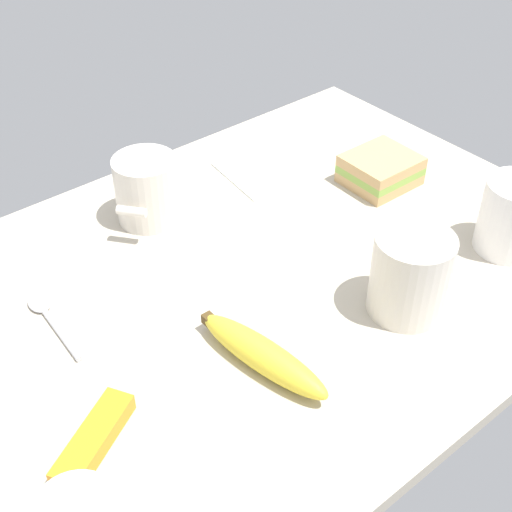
{
  "coord_description": "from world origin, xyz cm",
  "views": [
    {
      "loc": [
        -43.32,
        -52.49,
        60.14
      ],
      "look_at": [
        0.0,
        0.0,
        5.0
      ],
      "focal_mm": 49.96,
      "sensor_mm": 36.0,
      "label": 1
    }
  ],
  "objects_px": {
    "coffee_mug_black": "(411,273)",
    "coffee_mug_milky": "(147,189)",
    "banana": "(263,355)",
    "snack_bar": "(94,439)",
    "sandwich_main": "(380,170)",
    "paper_napkin": "(266,170)",
    "spoon": "(48,315)"
  },
  "relations": [
    {
      "from": "spoon",
      "to": "snack_bar",
      "type": "xyz_separation_m",
      "value": [
        -0.05,
        -0.19,
        0.01
      ]
    },
    {
      "from": "snack_bar",
      "to": "paper_napkin",
      "type": "height_order",
      "value": "snack_bar"
    },
    {
      "from": "spoon",
      "to": "snack_bar",
      "type": "distance_m",
      "value": 0.2
    },
    {
      "from": "coffee_mug_milky",
      "to": "banana",
      "type": "distance_m",
      "value": 0.32
    },
    {
      "from": "paper_napkin",
      "to": "coffee_mug_black",
      "type": "bearing_deg",
      "value": -101.42
    },
    {
      "from": "coffee_mug_milky",
      "to": "coffee_mug_black",
      "type": "bearing_deg",
      "value": -68.81
    },
    {
      "from": "coffee_mug_black",
      "to": "coffee_mug_milky",
      "type": "distance_m",
      "value": 0.37
    },
    {
      "from": "snack_bar",
      "to": "paper_napkin",
      "type": "xyz_separation_m",
      "value": [
        0.45,
        0.28,
        -0.01
      ]
    },
    {
      "from": "banana",
      "to": "snack_bar",
      "type": "bearing_deg",
      "value": 172.59
    },
    {
      "from": "sandwich_main",
      "to": "snack_bar",
      "type": "bearing_deg",
      "value": -165.51
    },
    {
      "from": "coffee_mug_milky",
      "to": "spoon",
      "type": "bearing_deg",
      "value": -155.24
    },
    {
      "from": "coffee_mug_black",
      "to": "sandwich_main",
      "type": "relative_size",
      "value": 1.13
    },
    {
      "from": "coffee_mug_black",
      "to": "spoon",
      "type": "bearing_deg",
      "value": 142.92
    },
    {
      "from": "sandwich_main",
      "to": "spoon",
      "type": "xyz_separation_m",
      "value": [
        -0.51,
        0.05,
        -0.02
      ]
    },
    {
      "from": "sandwich_main",
      "to": "banana",
      "type": "xyz_separation_m",
      "value": [
        -0.37,
        -0.17,
        -0.0
      ]
    },
    {
      "from": "spoon",
      "to": "paper_napkin",
      "type": "xyz_separation_m",
      "value": [
        0.4,
        0.08,
        -0.0
      ]
    },
    {
      "from": "sandwich_main",
      "to": "snack_bar",
      "type": "height_order",
      "value": "sandwich_main"
    },
    {
      "from": "sandwich_main",
      "to": "paper_napkin",
      "type": "height_order",
      "value": "sandwich_main"
    },
    {
      "from": "coffee_mug_black",
      "to": "coffee_mug_milky",
      "type": "bearing_deg",
      "value": 111.19
    },
    {
      "from": "spoon",
      "to": "coffee_mug_milky",
      "type": "bearing_deg",
      "value": 24.76
    },
    {
      "from": "sandwich_main",
      "to": "paper_napkin",
      "type": "xyz_separation_m",
      "value": [
        -0.11,
        0.13,
        -0.02
      ]
    },
    {
      "from": "snack_bar",
      "to": "coffee_mug_black",
      "type": "bearing_deg",
      "value": -38.72
    },
    {
      "from": "banana",
      "to": "coffee_mug_milky",
      "type": "bearing_deg",
      "value": 79.73
    },
    {
      "from": "coffee_mug_milky",
      "to": "sandwich_main",
      "type": "relative_size",
      "value": 1.05
    },
    {
      "from": "sandwich_main",
      "to": "spoon",
      "type": "bearing_deg",
      "value": 174.61
    },
    {
      "from": "snack_bar",
      "to": "sandwich_main",
      "type": "bearing_deg",
      "value": -15.24
    },
    {
      "from": "coffee_mug_milky",
      "to": "banana",
      "type": "height_order",
      "value": "coffee_mug_milky"
    },
    {
      "from": "snack_bar",
      "to": "coffee_mug_milky",
      "type": "bearing_deg",
      "value": 19.29
    },
    {
      "from": "banana",
      "to": "paper_napkin",
      "type": "xyz_separation_m",
      "value": [
        0.26,
        0.3,
        -0.02
      ]
    },
    {
      "from": "coffee_mug_black",
      "to": "paper_napkin",
      "type": "height_order",
      "value": "coffee_mug_black"
    },
    {
      "from": "coffee_mug_milky",
      "to": "spoon",
      "type": "xyz_separation_m",
      "value": [
        -0.2,
        -0.09,
        -0.04
      ]
    },
    {
      "from": "coffee_mug_milky",
      "to": "sandwich_main",
      "type": "height_order",
      "value": "coffee_mug_milky"
    }
  ]
}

